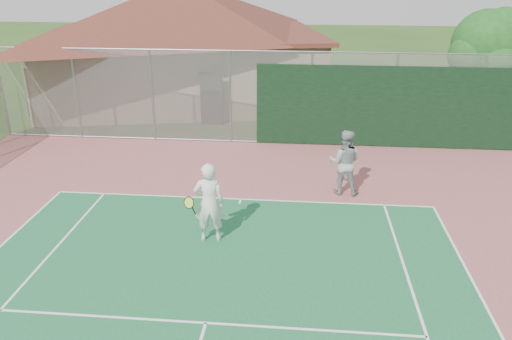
{
  "coord_description": "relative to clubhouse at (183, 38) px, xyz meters",
  "views": [
    {
      "loc": [
        1.67,
        -1.16,
        6.3
      ],
      "look_at": [
        0.54,
        10.95,
        1.34
      ],
      "focal_mm": 35.0,
      "sensor_mm": 36.0,
      "label": 1
    }
  ],
  "objects": [
    {
      "name": "back_fence",
      "position": [
        6.37,
        -6.53,
        -1.41
      ],
      "size": [
        20.08,
        0.11,
        3.53
      ],
      "color": "gray",
      "rests_on": "ground"
    },
    {
      "name": "clubhouse",
      "position": [
        0.0,
        0.0,
        0.0
      ],
      "size": [
        15.64,
        12.0,
        6.06
      ],
      "rotation": [
        0.0,
        0.0,
        0.2
      ],
      "color": "tan",
      "rests_on": "ground"
    },
    {
      "name": "bleachers",
      "position": [
        -5.02,
        -2.87,
        -2.48
      ],
      "size": [
        3.09,
        1.93,
        1.13
      ],
      "rotation": [
        0.0,
        0.0,
        -0.03
      ],
      "color": "#993F23",
      "rests_on": "ground"
    },
    {
      "name": "tree",
      "position": [
        13.83,
        -1.93,
        0.07
      ],
      "size": [
        3.43,
        3.25,
        4.79
      ],
      "color": "#321F12",
      "rests_on": "ground"
    },
    {
      "name": "player_white_front",
      "position": [
        3.79,
        -13.99,
        -2.06
      ],
      "size": [
        1.01,
        0.76,
        2.03
      ],
      "rotation": [
        0.0,
        0.0,
        3.29
      ],
      "color": "silver",
      "rests_on": "ground"
    },
    {
      "name": "player_grey_back",
      "position": [
        7.24,
        -10.86,
        -2.1
      ],
      "size": [
        1.04,
        0.86,
        1.96
      ],
      "rotation": [
        0.0,
        0.0,
        3.01
      ],
      "color": "#95989A",
      "rests_on": "ground"
    }
  ]
}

